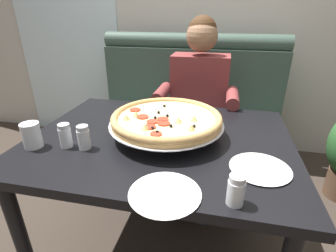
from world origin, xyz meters
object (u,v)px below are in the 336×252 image
Objects in this scene: pizza at (166,119)px; shaker_oregano at (84,139)px; shaker_pepper_flakes at (236,192)px; plate_near_left at (165,192)px; plate_near_right at (260,167)px; diner_main at (197,102)px; drinking_glass at (32,136)px; shaker_parmesan at (66,137)px; dining_table at (160,153)px; booth_bench at (187,126)px.

shaker_oregano is at bearing -148.55° from pizza.
shaker_pepper_flakes reaches higher than plate_near_left.
pizza is at bearing 153.47° from plate_near_right.
drinking_glass is (-0.62, -0.87, 0.10)m from diner_main.
shaker_parmesan is at bearing 162.99° from shaker_pepper_flakes.
diner_main is at bearing 90.48° from plate_near_left.
diner_main is 11.55× the size of drinking_glass.
plate_near_right reaches higher than dining_table.
shaker_oregano is (-0.32, -0.19, -0.04)m from pizza.
plate_near_left is (0.49, -0.22, -0.03)m from shaker_parmesan.
pizza is 2.23× the size of plate_near_left.
shaker_parmesan is 0.95× the size of drinking_glass.
pizza is 0.59m from drinking_glass.
shaker_oregano is 0.44× the size of plate_near_left.
dining_table is 0.44m from shaker_parmesan.
diner_main is at bearing -68.15° from booth_bench.
booth_bench is 2.91× the size of pizza.
booth_bench is 6.80× the size of plate_near_right.
dining_table is at bearing -99.18° from diner_main.
booth_bench reaches higher than plate_near_left.
shaker_parmesan is (-0.38, -0.18, 0.14)m from dining_table.
dining_table is at bearing 106.13° from plate_near_left.
pizza is at bearing 22.95° from drinking_glass.
dining_table is 11.46× the size of shaker_parmesan.
shaker_oregano is (0.09, 0.00, -0.00)m from shaker_parmesan.
booth_bench is 1.42m from shaker_pepper_flakes.
pizza is 5.06× the size of shaker_oregano.
plate_near_left is 2.16× the size of drinking_glass.
booth_bench reaches higher than shaker_oregano.
pizza is 5.04× the size of shaker_parmesan.
shaker_oregano is 0.95× the size of drinking_glass.
pizza is 0.37m from shaker_oregano.
shaker_oregano is at bearing -148.87° from dining_table.
booth_bench reaches higher than pizza.
shaker_oregano reaches higher than plate_near_left.
dining_table is 0.36m from shaker_oregano.
plate_near_right is at bearing 1.63° from drinking_glass.
diner_main is 2.40× the size of pizza.
drinking_glass is at bearing -157.05° from pizza.
plate_near_right is at bearing -26.53° from pizza.
plate_near_right is (0.32, 0.22, 0.00)m from plate_near_left.
shaker_parmesan is (-0.40, -0.19, -0.04)m from pizza.
booth_bench is 14.72× the size of shaker_oregano.
diner_main is 12.09× the size of shaker_parmesan.
shaker_pepper_flakes is (0.33, -1.32, 0.40)m from booth_bench.
shaker_parmesan is at bearing -179.08° from shaker_oregano.
shaker_pepper_flakes is 0.23m from plate_near_right.
diner_main reaches higher than plate_near_left.
shaker_oregano is (-0.40, -0.84, 0.09)m from diner_main.
plate_near_right is at bearing -68.76° from booth_bench.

